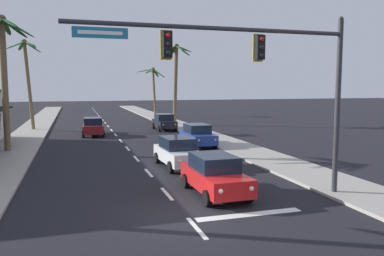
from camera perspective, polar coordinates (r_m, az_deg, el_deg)
The scene contains 14 objects.
ground_plane at distance 14.03m, azimuth -0.97°, elevation -12.77°, with size 220.00×220.00×0.00m, color black.
sidewalk_right at distance 34.99m, azimuth 2.23°, elevation -1.17°, with size 3.20×110.00×0.14m, color #9E998E.
sidewalk_left at distance 33.31m, azimuth -24.02°, elevation -2.08°, with size 3.20×110.00×0.14m, color #9E998E.
lane_markings at distance 33.85m, azimuth -9.93°, elevation -1.62°, with size 4.28×89.66×0.01m.
traffic_signal_mast at distance 15.18m, azimuth 10.71°, elevation 8.82°, with size 10.91×0.41×7.36m.
sedan_lead_at_stop_bar at distance 16.40m, azimuth 3.38°, elevation -6.87°, with size 1.99×4.47×1.68m.
sedan_third_in_queue at distance 21.90m, azimuth -2.10°, elevation -3.54°, with size 2.11×4.51×1.68m.
sedan_oncoming_far at distance 36.82m, azimuth -14.41°, elevation 0.23°, with size 2.06×4.50×1.68m.
sedan_parked_nearest_kerb at distance 40.35m, azimuth -4.14°, elevation 0.92°, with size 1.96×4.46×1.68m.
sedan_parked_mid_kerb at distance 29.31m, azimuth 0.82°, elevation -1.06°, with size 1.95×4.45×1.68m.
palm_left_second at distance 29.16m, azimuth -26.13°, elevation 9.01°, with size 4.25×4.60×9.29m.
palm_left_third at distance 42.94m, azimuth -23.19°, elevation 8.07°, with size 3.35×3.35×9.27m.
palm_right_third at distance 45.59m, azimuth -2.40°, elevation 8.41°, with size 3.57×3.72×9.49m.
palm_right_farthest at distance 60.44m, azimuth -5.71°, elevation 6.98°, with size 4.55×4.64×7.45m.
Camera 1 is at (-3.67, -12.75, 4.56)m, focal length 36.09 mm.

